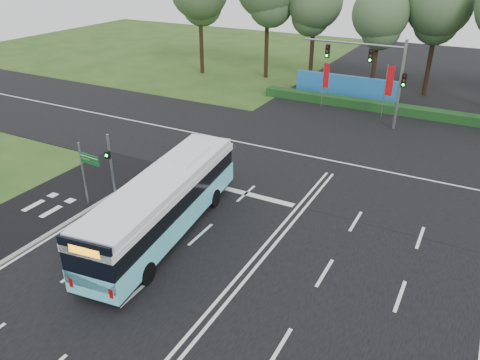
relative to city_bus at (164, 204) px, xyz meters
name	(u,v)px	position (x,y,z in m)	size (l,w,h in m)	color
ground	(259,253)	(4.92, 0.66, -1.74)	(120.00, 120.00, 0.00)	#294B19
road_main	(259,253)	(4.92, 0.66, -1.72)	(20.00, 120.00, 0.04)	black
road_cross	(336,162)	(4.92, 12.66, -1.72)	(120.00, 14.00, 0.05)	black
bike_path	(27,217)	(-7.58, -2.34, -1.71)	(5.00, 18.00, 0.06)	black
kerb_strip	(59,228)	(-5.18, -2.34, -1.68)	(0.25, 18.00, 0.12)	gray
city_bus	(164,204)	(0.00, 0.00, 0.00)	(4.02, 12.27, 3.46)	#65DAEB
pedestrian_signal	(110,162)	(-5.28, 2.00, 0.31)	(0.34, 0.43, 3.75)	gray
street_sign	(86,167)	(-5.42, 0.32, 0.65)	(1.47, 0.18, 3.77)	gray
banner_flag_left	(325,78)	(0.04, 23.86, 0.95)	(0.58, 0.23, 4.10)	gray
banner_flag_mid	(388,84)	(5.65, 23.26, 1.25)	(0.66, 0.21, 4.59)	gray
traffic_light_gantry	(378,68)	(5.13, 21.16, 2.92)	(8.41, 0.28, 7.00)	gray
hedge	(381,107)	(4.92, 25.16, -1.34)	(22.00, 1.20, 0.80)	#143916
blue_hoarding	(346,87)	(0.92, 27.66, -0.64)	(10.00, 0.30, 2.20)	#206AB1
eucalyptus_row	(421,4)	(6.00, 31.39, 6.75)	(54.53, 8.81, 12.87)	black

